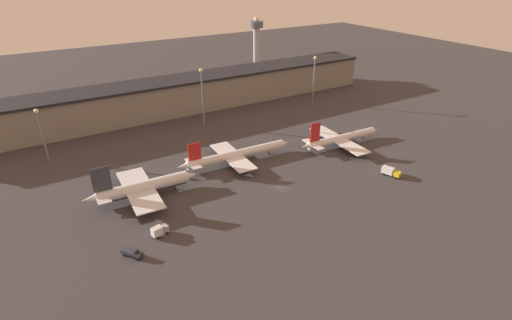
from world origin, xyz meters
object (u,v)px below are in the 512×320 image
Objects in this scene: airplane_1 at (236,155)px; airplane_2 at (341,139)px; service_vehicle_1 at (390,171)px; service_vehicle_0 at (132,253)px; service_vehicle_2 at (159,231)px; airplane_0 at (142,188)px; control_tower at (256,41)px.

airplane_2 is (46.43, -9.08, -0.15)m from airplane_1.
service_vehicle_0 is at bearing -111.79° from service_vehicle_1.
service_vehicle_1 is 1.38× the size of service_vehicle_2.
airplane_1 is at bearing 12.35° from airplane_0.
airplane_2 is 1.10× the size of control_tower.
airplane_0 is at bearing -167.65° from airplane_1.
control_tower reaches higher than service_vehicle_0.
airplane_1 is at bearing 89.30° from service_vehicle_0.
airplane_1 is 51.44m from service_vehicle_2.
service_vehicle_2 is at bearing -141.81° from airplane_1.
airplane_0 is at bearing 122.36° from service_vehicle_0.
airplane_2 is 5.70× the size of service_vehicle_1.
control_tower is (117.78, 120.79, 18.35)m from airplane_0.
airplane_1 reaches higher than service_vehicle_2.
service_vehicle_2 is (9.29, 4.89, 0.65)m from service_vehicle_0.
airplane_0 is at bearing -179.05° from airplane_2.
control_tower reaches higher than airplane_0.
airplane_1 is at bearing 21.95° from service_vehicle_2.
airplane_2 is 90.62m from service_vehicle_2.
airplane_2 is at bearing 69.75° from service_vehicle_0.
service_vehicle_1 is at bearing -92.82° from airplane_2.
service_vehicle_0 is at bearing -110.12° from airplane_0.
airplane_1 is at bearing -124.54° from control_tower.
airplane_0 is 1.02× the size of control_tower.
service_vehicle_1 is at bearing -102.77° from control_tower.
airplane_1 is 61.87m from service_vehicle_0.
airplane_2 is at bearing 155.69° from service_vehicle_1.
service_vehicle_1 reaches higher than service_vehicle_0.
service_vehicle_0 is 198.34m from control_tower.
service_vehicle_0 is (-51.01, -34.96, -1.96)m from airplane_1.
airplane_0 is 23.36m from service_vehicle_2.
control_tower reaches higher than airplane_1.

